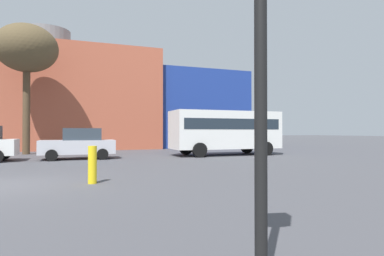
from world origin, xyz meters
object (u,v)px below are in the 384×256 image
(parked_car_2, at_px, (79,144))
(bare_tree_0, at_px, (27,50))
(white_bus, at_px, (225,129))
(bollard_yellow_0, at_px, (92,165))

(parked_car_2, distance_m, bare_tree_0, 8.41)
(white_bus, distance_m, bollard_yellow_0, 12.13)
(bollard_yellow_0, bearing_deg, white_bus, 45.79)
(parked_car_2, xyz_separation_m, bollard_yellow_0, (0.22, -8.70, -0.29))
(white_bus, bearing_deg, parked_car_2, -0.28)
(white_bus, xyz_separation_m, bollard_yellow_0, (-8.42, -8.66, -1.09))
(parked_car_2, bearing_deg, bollard_yellow_0, 91.47)
(white_bus, height_order, bare_tree_0, bare_tree_0)
(parked_car_2, relative_size, bare_tree_0, 0.45)
(white_bus, height_order, bollard_yellow_0, white_bus)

